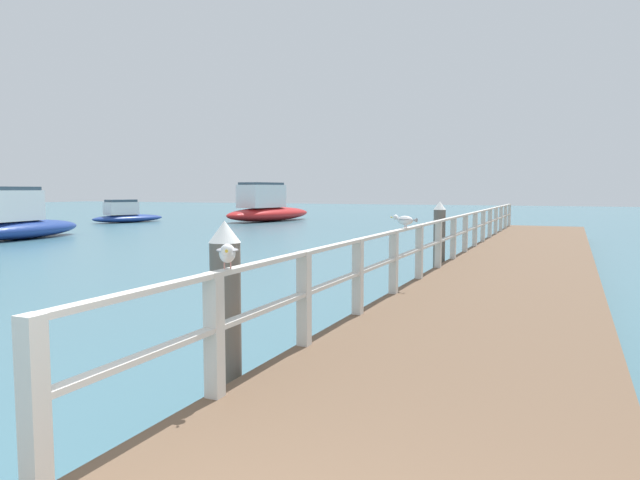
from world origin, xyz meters
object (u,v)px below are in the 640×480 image
at_px(boat_2, 19,222).
at_px(boat_0, 126,215).
at_px(seagull_background, 405,220).
at_px(dock_piling_near, 226,320).
at_px(seagull_foreground, 227,252).
at_px(dock_piling_far, 439,240).
at_px(boat_1, 267,208).

bearing_deg(boat_2, boat_0, -75.73).
bearing_deg(boat_2, seagull_background, 148.36).
relative_size(dock_piling_near, seagull_foreground, 4.29).
height_order(dock_piling_far, boat_1, boat_1).
xyz_separation_m(seagull_foreground, boat_0, (-24.05, 26.05, -1.14)).
relative_size(seagull_foreground, seagull_background, 0.91).
bearing_deg(boat_1, dock_piling_near, 128.19).
height_order(dock_piling_far, boat_2, boat_2).
bearing_deg(boat_0, dock_piling_near, 151.44).
height_order(dock_piling_far, boat_0, dock_piling_far).
distance_m(dock_piling_near, boat_2, 23.26).
bearing_deg(boat_1, dock_piling_far, 137.75).
height_order(seagull_background, boat_0, seagull_background).
relative_size(boat_0, boat_2, 0.78).
distance_m(boat_0, boat_2, 12.87).
relative_size(dock_piling_near, boat_1, 0.22).
bearing_deg(boat_2, dock_piling_far, 160.34).
height_order(seagull_foreground, boat_1, boat_1).
height_order(seagull_background, boat_1, boat_1).
bearing_deg(dock_piling_far, boat_1, 127.29).
relative_size(dock_piling_near, boat_0, 0.36).
distance_m(dock_piling_near, dock_piling_far, 9.42).
xyz_separation_m(dock_piling_near, boat_0, (-23.67, 25.48, -0.44)).
xyz_separation_m(dock_piling_far, boat_2, (-18.91, 4.11, -0.19)).
relative_size(dock_piling_near, seagull_background, 3.91).
distance_m(dock_piling_near, boat_1, 34.34).
distance_m(dock_piling_near, seagull_background, 4.91).
relative_size(dock_piling_far, boat_2, 0.28).
relative_size(seagull_foreground, boat_0, 0.08).
height_order(dock_piling_near, boat_2, boat_2).
distance_m(dock_piling_near, seagull_foreground, 0.98).
bearing_deg(boat_0, seagull_foreground, 151.26).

